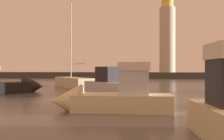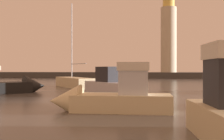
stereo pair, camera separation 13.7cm
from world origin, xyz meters
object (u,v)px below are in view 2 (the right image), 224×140
object	(u,v)px
motorboat_4	(5,84)
motorboat_0	(105,98)
motorboat_5	(118,86)
sailboat_moored	(74,82)
lighthouse	(169,35)

from	to	relation	value
motorboat_4	motorboat_0	bearing A→B (deg)	-41.17
motorboat_0	motorboat_5	xyz separation A→B (m)	(-0.30, 9.57, 0.03)
motorboat_5	sailboat_moored	bearing A→B (deg)	126.07
motorboat_5	motorboat_4	bearing A→B (deg)	179.84
lighthouse	motorboat_5	world-z (taller)	lighthouse
motorboat_0	motorboat_5	distance (m)	9.58
motorboat_4	sailboat_moored	distance (m)	9.69
motorboat_5	motorboat_0	bearing A→B (deg)	-88.20
lighthouse	motorboat_5	xyz separation A→B (m)	(-7.98, -42.17, -9.65)
motorboat_4	motorboat_5	distance (m)	10.68
lighthouse	motorboat_5	bearing A→B (deg)	-100.72
lighthouse	motorboat_4	size ratio (longest dim) A/B	2.52
lighthouse	motorboat_0	distance (m)	53.20
motorboat_5	sailboat_moored	xyz separation A→B (m)	(-6.32, 8.68, -0.12)
motorboat_0	motorboat_4	distance (m)	14.59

